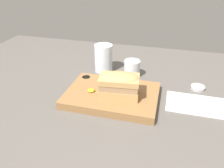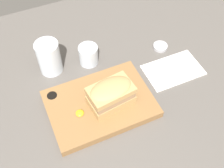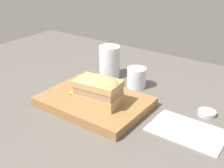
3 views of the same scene
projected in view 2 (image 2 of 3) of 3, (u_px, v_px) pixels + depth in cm
name	position (u px, v px, depth cm)	size (l,w,h in cm)	color
dining_table	(97.00, 114.00, 88.55)	(157.14, 118.62, 2.00)	#56514C
serving_board	(100.00, 104.00, 88.09)	(32.40, 22.90, 2.82)	olive
sandwich	(110.00, 93.00, 83.39)	(14.12, 9.61, 8.53)	tan
mustard_dollop	(80.00, 113.00, 83.86)	(2.50, 2.50, 1.00)	gold
water_glass	(50.00, 59.00, 94.50)	(7.87, 7.87, 12.04)	silver
wine_glass	(89.00, 56.00, 98.22)	(6.73, 6.73, 7.07)	silver
napkin	(173.00, 70.00, 98.12)	(19.86, 12.59, 0.40)	white
condiment_dish	(160.00, 47.00, 104.55)	(5.32, 5.32, 1.22)	#B2B2B7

